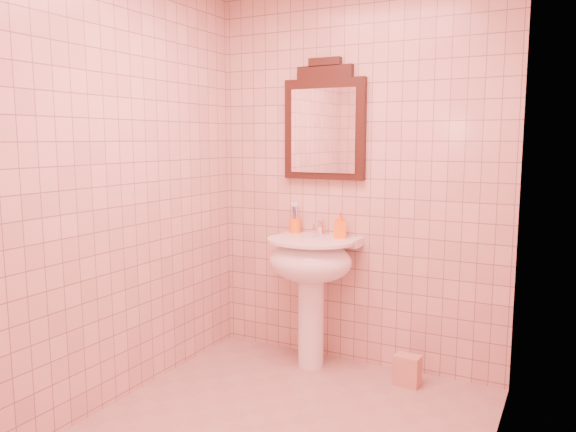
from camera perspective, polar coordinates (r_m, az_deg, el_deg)
The scene contains 7 objects.
back_wall at distance 3.72m, azimuth 6.97°, elevation 3.81°, with size 2.00×0.02×2.50m, color beige.
pedestal_sink at distance 3.68m, azimuth 2.32°, elevation -5.45°, with size 0.58×0.58×0.86m.
faucet at distance 3.75m, azimuth 3.22°, elevation -1.18°, with size 0.04×0.16×0.11m.
mirror at distance 3.77m, azimuth 3.71°, elevation 9.32°, with size 0.57×0.06×0.79m.
toothbrush_cup at distance 3.87m, azimuth 0.71°, elevation -0.93°, with size 0.08×0.08×0.19m.
soap_dispenser at distance 3.68m, azimuth 5.32°, elevation -0.91°, with size 0.08×0.08×0.17m, color orange.
towel at distance 3.65m, azimuth 12.03°, elevation -15.08°, with size 0.16×0.10×0.19m, color tan.
Camera 1 is at (1.30, -2.37, 1.51)m, focal length 35.00 mm.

